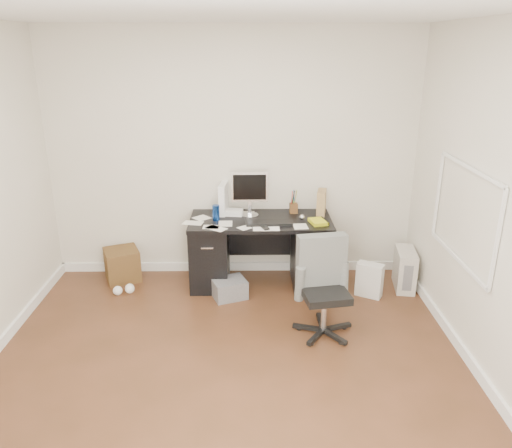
{
  "coord_description": "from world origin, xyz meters",
  "views": [
    {
      "loc": [
        0.18,
        -3.33,
        2.5
      ],
      "look_at": [
        0.24,
        1.2,
        0.86
      ],
      "focal_mm": 35.0,
      "sensor_mm": 36.0,
      "label": 1
    }
  ],
  "objects": [
    {
      "name": "yellow_book",
      "position": [
        0.89,
        1.51,
        0.77
      ],
      "size": [
        0.2,
        0.23,
        0.04
      ],
      "primitive_type": "cube",
      "rotation": [
        0.0,
        0.0,
        0.25
      ],
      "color": "#CED116",
      "rests_on": "desk"
    },
    {
      "name": "wicker_basket",
      "position": [
        -1.24,
        1.77,
        0.18
      ],
      "size": [
        0.46,
        0.46,
        0.35
      ],
      "primitive_type": "cube",
      "rotation": [
        0.0,
        0.0,
        0.4
      ],
      "color": "#462D15",
      "rests_on": "ground"
    },
    {
      "name": "lcd_monitor",
      "position": [
        0.18,
        1.75,
        1.0
      ],
      "size": [
        0.4,
        0.23,
        0.5
      ],
      "primitive_type": null,
      "rotation": [
        0.0,
        0.0,
        0.01
      ],
      "color": "silver",
      "rests_on": "desk"
    },
    {
      "name": "pen_cup",
      "position": [
        0.67,
        1.86,
        0.88
      ],
      "size": [
        0.11,
        0.11,
        0.25
      ],
      "primitive_type": null,
      "rotation": [
        0.0,
        0.0,
        0.05
      ],
      "color": "brown",
      "rests_on": "desk"
    },
    {
      "name": "room_shell",
      "position": [
        0.03,
        0.03,
        1.66
      ],
      "size": [
        4.02,
        4.02,
        2.71
      ],
      "color": "beige",
      "rests_on": "ground"
    },
    {
      "name": "computer_mouse",
      "position": [
        0.74,
        1.62,
        0.78
      ],
      "size": [
        0.07,
        0.07,
        0.06
      ],
      "primitive_type": "sphere",
      "rotation": [
        0.0,
        0.0,
        0.26
      ],
      "color": "silver",
      "rests_on": "desk"
    },
    {
      "name": "pc_tower",
      "position": [
        1.85,
        1.53,
        0.22
      ],
      "size": [
        0.25,
        0.45,
        0.43
      ],
      "primitive_type": "cube",
      "rotation": [
        0.0,
        0.0,
        -0.15
      ],
      "color": "#AFA89E",
      "rests_on": "ground"
    },
    {
      "name": "ground",
      "position": [
        0.0,
        0.0,
        0.0
      ],
      "size": [
        4.0,
        4.0,
        0.0
      ],
      "primitive_type": "plane",
      "color": "#432915",
      "rests_on": "ground"
    },
    {
      "name": "magazine_file",
      "position": [
        0.96,
        1.79,
        0.89
      ],
      "size": [
        0.16,
        0.25,
        0.27
      ],
      "primitive_type": "cube",
      "rotation": [
        0.0,
        0.0,
        -0.21
      ],
      "color": "#A47F4F",
      "rests_on": "desk"
    },
    {
      "name": "travel_mug",
      "position": [
        -0.17,
        1.62,
        0.83
      ],
      "size": [
        0.08,
        0.08,
        0.17
      ],
      "primitive_type": "cylinder",
      "rotation": [
        0.0,
        0.0,
        -0.08
      ],
      "color": "navy",
      "rests_on": "desk"
    },
    {
      "name": "desk_printer",
      "position": [
        -0.03,
        1.33,
        0.1
      ],
      "size": [
        0.41,
        0.37,
        0.2
      ],
      "primitive_type": "cube",
      "rotation": [
        0.0,
        0.0,
        0.36
      ],
      "color": "#5C5C60",
      "rests_on": "ground"
    },
    {
      "name": "desk",
      "position": [
        0.3,
        1.65,
        0.4
      ],
      "size": [
        1.5,
        0.7,
        0.75
      ],
      "color": "black",
      "rests_on": "ground"
    },
    {
      "name": "loose_papers",
      "position": [
        0.1,
        1.6,
        0.75
      ],
      "size": [
        1.1,
        0.6,
        0.0
      ],
      "primitive_type": null,
      "color": "white",
      "rests_on": "desk"
    },
    {
      "name": "keyboard",
      "position": [
        0.38,
        1.5,
        0.76
      ],
      "size": [
        0.48,
        0.18,
        0.03
      ],
      "primitive_type": "cube",
      "rotation": [
        0.0,
        0.0,
        0.05
      ],
      "color": "black",
      "rests_on": "desk"
    },
    {
      "name": "office_chair",
      "position": [
        0.85,
        0.62,
        0.45
      ],
      "size": [
        0.59,
        0.59,
        0.91
      ],
      "primitive_type": null,
      "rotation": [
        0.0,
        0.0,
        0.16
      ],
      "color": "#545754",
      "rests_on": "ground"
    },
    {
      "name": "paper_remote",
      "position": [
        0.35,
        1.39,
        0.76
      ],
      "size": [
        0.27,
        0.21,
        0.02
      ],
      "primitive_type": null,
      "rotation": [
        0.0,
        0.0,
        0.0
      ],
      "color": "white",
      "rests_on": "desk"
    },
    {
      "name": "shopping_bag",
      "position": [
        1.43,
        1.34,
        0.18
      ],
      "size": [
        0.33,
        0.3,
        0.36
      ],
      "primitive_type": "cube",
      "rotation": [
        0.0,
        0.0,
        -0.51
      ],
      "color": "silver",
      "rests_on": "ground"
    },
    {
      "name": "white_binder",
      "position": [
        -0.1,
        1.86,
        0.92
      ],
      "size": [
        0.17,
        0.31,
        0.34
      ],
      "primitive_type": "cube",
      "rotation": [
        0.0,
        0.0,
        -0.12
      ],
      "color": "white",
      "rests_on": "desk"
    }
  ]
}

